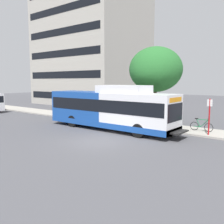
{
  "coord_description": "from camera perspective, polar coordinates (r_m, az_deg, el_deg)",
  "views": [
    {
      "loc": [
        -11.95,
        -10.72,
        3.95
      ],
      "look_at": [
        2.87,
        1.08,
        1.6
      ],
      "focal_mm": 39.69,
      "sensor_mm": 36.0,
      "label": 1
    }
  ],
  "objects": [
    {
      "name": "sidewalk_curb",
      "position": [
        25.57,
        -2.87,
        -1.66
      ],
      "size": [
        3.0,
        56.0,
        0.14
      ],
      "primitive_type": "cube",
      "color": "#A8A399",
      "rests_on": "ground"
    },
    {
      "name": "transit_bus",
      "position": [
        20.33,
        -0.49,
        0.73
      ],
      "size": [
        2.58,
        12.25,
        3.65
      ],
      "color": "white",
      "rests_on": "ground"
    },
    {
      "name": "lattice_comm_tower",
      "position": [
        54.29,
        -17.56,
        11.56
      ],
      "size": [
        1.1,
        1.1,
        25.81
      ],
      "color": "#B7B7BC",
      "rests_on": "ground"
    },
    {
      "name": "street_tree_near_stop",
      "position": [
        22.56,
        10.02,
        9.61
      ],
      "size": [
        4.69,
        4.69,
        6.86
      ],
      "color": "#4C3823",
      "rests_on": "sidewalk_curb"
    },
    {
      "name": "apartment_tower_backdrop",
      "position": [
        46.26,
        -4.84,
        20.77
      ],
      "size": [
        13.58,
        17.46,
        29.85
      ],
      "color": "#ADA89E",
      "rests_on": "ground"
    },
    {
      "name": "bicycle_parked",
      "position": [
        20.29,
        19.91,
        -2.97
      ],
      "size": [
        0.52,
        1.76,
        1.02
      ],
      "color": "black",
      "rests_on": "sidewalk_curb"
    },
    {
      "name": "ground_plane",
      "position": [
        22.56,
        -18.65,
        -3.39
      ],
      "size": [
        120.0,
        120.0,
        0.0
      ],
      "primitive_type": "plane",
      "color": "#4C4C51"
    },
    {
      "name": "bus_stop_sign_pole",
      "position": [
        18.88,
        21.51,
        -0.42
      ],
      "size": [
        0.1,
        0.36,
        2.6
      ],
      "color": "red",
      "rests_on": "sidewalk_curb"
    }
  ]
}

